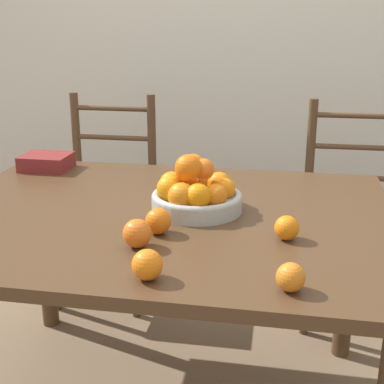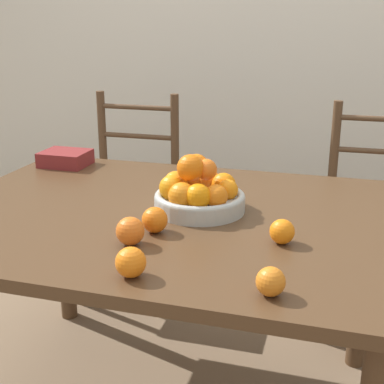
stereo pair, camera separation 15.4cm
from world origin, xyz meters
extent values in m
cube|color=silver|center=(0.00, 1.54, 1.30)|extent=(8.00, 0.06, 2.60)
cube|color=#4C331E|center=(0.00, 0.00, 0.72)|extent=(1.41, 1.06, 0.03)
cylinder|color=#4C331E|center=(-0.63, 0.45, 0.35)|extent=(0.07, 0.07, 0.70)
cylinder|color=#4C331E|center=(0.63, 0.45, 0.35)|extent=(0.07, 0.07, 0.70)
cylinder|color=#B2B7B2|center=(0.10, 0.03, 0.76)|extent=(0.28, 0.28, 0.05)
torus|color=#B2B7B2|center=(0.10, 0.03, 0.78)|extent=(0.28, 0.28, 0.02)
sphere|color=orange|center=(0.19, 0.05, 0.80)|extent=(0.06, 0.06, 0.06)
sphere|color=orange|center=(0.16, 0.09, 0.80)|extent=(0.08, 0.08, 0.08)
sphere|color=orange|center=(0.11, 0.12, 0.81)|extent=(0.08, 0.08, 0.08)
sphere|color=orange|center=(0.06, 0.11, 0.80)|extent=(0.07, 0.07, 0.07)
sphere|color=orange|center=(0.02, 0.05, 0.81)|extent=(0.08, 0.08, 0.08)
sphere|color=orange|center=(0.03, 0.00, 0.81)|extent=(0.08, 0.08, 0.08)
sphere|color=orange|center=(0.07, -0.04, 0.80)|extent=(0.08, 0.08, 0.08)
sphere|color=orange|center=(0.12, -0.05, 0.81)|extent=(0.08, 0.08, 0.08)
sphere|color=orange|center=(0.17, -0.02, 0.80)|extent=(0.07, 0.07, 0.07)
sphere|color=orange|center=(0.12, 0.03, 0.87)|extent=(0.06, 0.06, 0.06)
sphere|color=orange|center=(0.09, 0.05, 0.87)|extent=(0.07, 0.07, 0.07)
sphere|color=orange|center=(0.08, 0.01, 0.87)|extent=(0.08, 0.08, 0.08)
sphere|color=orange|center=(0.07, -0.43, 0.77)|extent=(0.07, 0.07, 0.07)
sphere|color=orange|center=(0.39, -0.43, 0.76)|extent=(0.06, 0.06, 0.06)
sphere|color=orange|center=(0.38, -0.15, 0.77)|extent=(0.07, 0.07, 0.07)
sphere|color=orange|center=(0.03, -0.17, 0.77)|extent=(0.07, 0.07, 0.07)
sphere|color=orange|center=(0.00, -0.27, 0.77)|extent=(0.08, 0.08, 0.08)
cylinder|color=#513823|center=(-0.65, 0.57, 0.23)|extent=(0.04, 0.04, 0.45)
cylinder|color=#513823|center=(-0.27, 0.58, 0.23)|extent=(0.04, 0.04, 0.45)
cylinder|color=#513823|center=(-0.65, 0.93, 0.48)|extent=(0.04, 0.04, 0.96)
cylinder|color=#513823|center=(-0.27, 0.94, 0.48)|extent=(0.04, 0.04, 0.96)
cube|color=#513823|center=(-0.46, 0.76, 0.47)|extent=(0.42, 0.40, 0.04)
cylinder|color=#513823|center=(-0.46, 0.94, 0.60)|extent=(0.38, 0.03, 0.02)
cylinder|color=#513823|center=(-0.46, 0.94, 0.75)|extent=(0.38, 0.03, 0.02)
cylinder|color=#513823|center=(-0.46, 0.94, 0.89)|extent=(0.38, 0.03, 0.02)
cylinder|color=#513823|center=(0.48, 0.57, 0.23)|extent=(0.04, 0.04, 0.45)
cylinder|color=#513823|center=(0.47, 0.93, 0.48)|extent=(0.04, 0.04, 0.96)
cube|color=#513823|center=(0.67, 0.76, 0.47)|extent=(0.43, 0.41, 0.04)
cylinder|color=#513823|center=(0.66, 0.94, 0.60)|extent=(0.38, 0.03, 0.02)
cylinder|color=#513823|center=(0.66, 0.94, 0.75)|extent=(0.38, 0.03, 0.02)
cylinder|color=#513823|center=(0.66, 0.94, 0.89)|extent=(0.38, 0.03, 0.02)
cube|color=maroon|center=(-0.55, 0.39, 0.76)|extent=(0.18, 0.15, 0.06)
camera|label=1|loc=(0.37, -1.49, 1.30)|focal=50.00mm
camera|label=2|loc=(0.52, -1.45, 1.30)|focal=50.00mm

